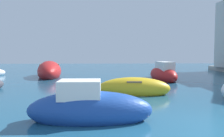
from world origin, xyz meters
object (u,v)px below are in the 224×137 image
(moored_boat_0, at_px, (163,74))
(moored_boat_3, at_px, (49,71))
(moored_boat_6, at_px, (134,88))
(moored_boat_4, at_px, (89,108))

(moored_boat_0, bearing_deg, moored_boat_3, 67.45)
(moored_boat_0, relative_size, moored_boat_3, 0.71)
(moored_boat_0, distance_m, moored_boat_3, 9.76)
(moored_boat_0, xyz_separation_m, moored_boat_6, (-3.13, -5.91, -0.14))
(moored_boat_0, distance_m, moored_boat_6, 6.69)
(moored_boat_4, xyz_separation_m, moored_boat_6, (1.96, 4.21, -0.07))
(moored_boat_0, bearing_deg, moored_boat_4, 148.08)
(moored_boat_0, height_order, moored_boat_3, moored_boat_0)
(moored_boat_3, relative_size, moored_boat_6, 1.64)
(moored_boat_4, bearing_deg, moored_boat_3, 108.67)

